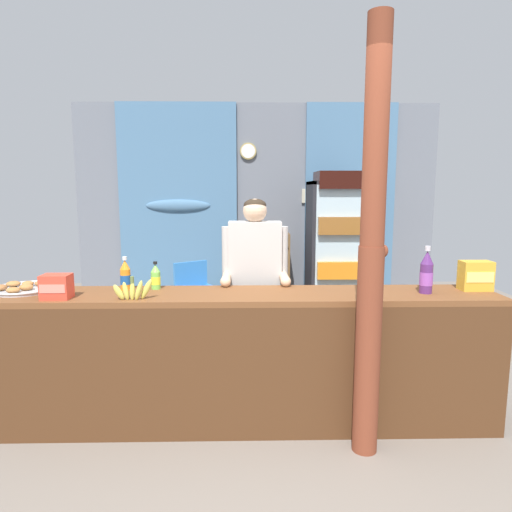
{
  "coord_description": "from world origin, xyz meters",
  "views": [
    {
      "loc": [
        -0.13,
        -2.64,
        1.69
      ],
      "look_at": [
        -0.06,
        0.94,
        1.15
      ],
      "focal_mm": 31.34,
      "sensor_mm": 36.0,
      "label": 1
    }
  ],
  "objects_px": {
    "stall_counter": "(253,350)",
    "timber_post": "(371,255)",
    "drink_fridge": "(336,244)",
    "pastry_tray": "(25,288)",
    "soda_bottle_grape_soda": "(426,273)",
    "snack_box_choco_powder": "(476,276)",
    "soda_bottle_lime_soda": "(156,277)",
    "bottle_shelf_rack": "(270,277)",
    "soda_bottle_orange_soda": "(125,276)",
    "snack_box_crackers": "(57,287)",
    "shopkeeper": "(255,273)",
    "banana_bunch": "(133,290)",
    "plastic_lawn_chair": "(196,294)"
  },
  "relations": [
    {
      "from": "soda_bottle_grape_soda",
      "to": "snack_box_crackers",
      "type": "bearing_deg",
      "value": -177.52
    },
    {
      "from": "timber_post",
      "to": "snack_box_choco_powder",
      "type": "xyz_separation_m",
      "value": [
        0.88,
        0.43,
        -0.21
      ]
    },
    {
      "from": "timber_post",
      "to": "soda_bottle_grape_soda",
      "type": "height_order",
      "value": "timber_post"
    },
    {
      "from": "stall_counter",
      "to": "bottle_shelf_rack",
      "type": "distance_m",
      "value": 2.54
    },
    {
      "from": "stall_counter",
      "to": "drink_fridge",
      "type": "distance_m",
      "value": 2.62
    },
    {
      "from": "drink_fridge",
      "to": "bottle_shelf_rack",
      "type": "height_order",
      "value": "drink_fridge"
    },
    {
      "from": "soda_bottle_grape_soda",
      "to": "snack_box_choco_powder",
      "type": "bearing_deg",
      "value": 12.09
    },
    {
      "from": "stall_counter",
      "to": "snack_box_crackers",
      "type": "bearing_deg",
      "value": -178.95
    },
    {
      "from": "stall_counter",
      "to": "timber_post",
      "type": "relative_size",
      "value": 1.28
    },
    {
      "from": "soda_bottle_grape_soda",
      "to": "snack_box_choco_powder",
      "type": "xyz_separation_m",
      "value": [
        0.39,
        0.08,
        -0.04
      ]
    },
    {
      "from": "stall_counter",
      "to": "bottle_shelf_rack",
      "type": "height_order",
      "value": "bottle_shelf_rack"
    },
    {
      "from": "bottle_shelf_rack",
      "to": "soda_bottle_orange_soda",
      "type": "bearing_deg",
      "value": -116.89
    },
    {
      "from": "timber_post",
      "to": "banana_bunch",
      "type": "bearing_deg",
      "value": 172.58
    },
    {
      "from": "snack_box_choco_powder",
      "to": "drink_fridge",
      "type": "bearing_deg",
      "value": 104.75
    },
    {
      "from": "shopkeeper",
      "to": "soda_bottle_grape_soda",
      "type": "height_order",
      "value": "shopkeeper"
    },
    {
      "from": "stall_counter",
      "to": "plastic_lawn_chair",
      "type": "relative_size",
      "value": 4.0
    },
    {
      "from": "timber_post",
      "to": "plastic_lawn_chair",
      "type": "distance_m",
      "value": 2.81
    },
    {
      "from": "shopkeeper",
      "to": "pastry_tray",
      "type": "relative_size",
      "value": 3.56
    },
    {
      "from": "timber_post",
      "to": "pastry_tray",
      "type": "bearing_deg",
      "value": 168.49
    },
    {
      "from": "snack_box_choco_powder",
      "to": "soda_bottle_lime_soda",
      "type": "bearing_deg",
      "value": 177.8
    },
    {
      "from": "stall_counter",
      "to": "soda_bottle_grape_soda",
      "type": "distance_m",
      "value": 1.32
    },
    {
      "from": "bottle_shelf_rack",
      "to": "banana_bunch",
      "type": "bearing_deg",
      "value": -111.86
    },
    {
      "from": "timber_post",
      "to": "bottle_shelf_rack",
      "type": "relative_size",
      "value": 2.33
    },
    {
      "from": "timber_post",
      "to": "soda_bottle_lime_soda",
      "type": "bearing_deg",
      "value": 160.15
    },
    {
      "from": "soda_bottle_orange_soda",
      "to": "shopkeeper",
      "type": "bearing_deg",
      "value": 20.41
    },
    {
      "from": "snack_box_crackers",
      "to": "soda_bottle_grape_soda",
      "type": "bearing_deg",
      "value": 2.48
    },
    {
      "from": "pastry_tray",
      "to": "stall_counter",
      "type": "bearing_deg",
      "value": -7.76
    },
    {
      "from": "snack_box_crackers",
      "to": "bottle_shelf_rack",
      "type": "bearing_deg",
      "value": 58.73
    },
    {
      "from": "soda_bottle_lime_soda",
      "to": "bottle_shelf_rack",
      "type": "bearing_deg",
      "value": 67.26
    },
    {
      "from": "soda_bottle_lime_soda",
      "to": "soda_bottle_grape_soda",
      "type": "bearing_deg",
      "value": -5.16
    },
    {
      "from": "plastic_lawn_chair",
      "to": "shopkeeper",
      "type": "distance_m",
      "value": 1.71
    },
    {
      "from": "drink_fridge",
      "to": "pastry_tray",
      "type": "distance_m",
      "value": 3.42
    },
    {
      "from": "banana_bunch",
      "to": "shopkeeper",
      "type": "bearing_deg",
      "value": 38.27
    },
    {
      "from": "stall_counter",
      "to": "snack_box_choco_powder",
      "type": "distance_m",
      "value": 1.69
    },
    {
      "from": "drink_fridge",
      "to": "soda_bottle_lime_soda",
      "type": "height_order",
      "value": "drink_fridge"
    },
    {
      "from": "bottle_shelf_rack",
      "to": "soda_bottle_orange_soda",
      "type": "xyz_separation_m",
      "value": [
        -1.17,
        -2.3,
        0.47
      ]
    },
    {
      "from": "soda_bottle_orange_soda",
      "to": "snack_box_choco_powder",
      "type": "xyz_separation_m",
      "value": [
        2.53,
        -0.06,
        0.0
      ]
    },
    {
      "from": "soda_bottle_orange_soda",
      "to": "pastry_tray",
      "type": "bearing_deg",
      "value": -179.16
    },
    {
      "from": "plastic_lawn_chair",
      "to": "timber_post",
      "type": "bearing_deg",
      "value": -59.97
    },
    {
      "from": "soda_bottle_orange_soda",
      "to": "snack_box_crackers",
      "type": "xyz_separation_m",
      "value": [
        -0.39,
        -0.26,
        -0.02
      ]
    },
    {
      "from": "soda_bottle_lime_soda",
      "to": "snack_box_crackers",
      "type": "xyz_separation_m",
      "value": [
        -0.6,
        -0.28,
        -0.0
      ]
    },
    {
      "from": "soda_bottle_grape_soda",
      "to": "snack_box_crackers",
      "type": "distance_m",
      "value": 2.52
    },
    {
      "from": "stall_counter",
      "to": "soda_bottle_orange_soda",
      "type": "distance_m",
      "value": 1.06
    },
    {
      "from": "soda_bottle_orange_soda",
      "to": "banana_bunch",
      "type": "relative_size",
      "value": 0.89
    },
    {
      "from": "soda_bottle_orange_soda",
      "to": "snack_box_choco_powder",
      "type": "bearing_deg",
      "value": -1.45
    },
    {
      "from": "soda_bottle_lime_soda",
      "to": "snack_box_choco_powder",
      "type": "relative_size",
      "value": 0.94
    },
    {
      "from": "soda_bottle_grape_soda",
      "to": "plastic_lawn_chair",
      "type": "bearing_deg",
      "value": 132.7
    },
    {
      "from": "drink_fridge",
      "to": "soda_bottle_grape_soda",
      "type": "height_order",
      "value": "drink_fridge"
    },
    {
      "from": "snack_box_choco_powder",
      "to": "pastry_tray",
      "type": "relative_size",
      "value": 0.47
    },
    {
      "from": "stall_counter",
      "to": "shopkeeper",
      "type": "height_order",
      "value": "shopkeeper"
    }
  ]
}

